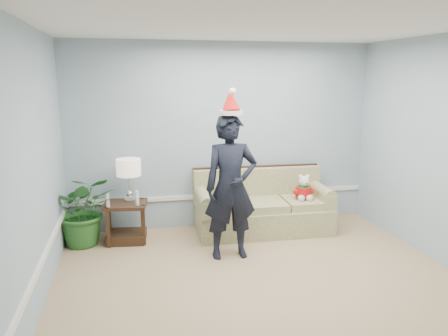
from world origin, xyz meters
TOP-DOWN VIEW (x-y plane):
  - room_shell at (0.00, 0.00)m, footprint 4.54×5.04m
  - wainscot_trim at (-1.18, 1.18)m, footprint 4.49×4.99m
  - sofa at (0.49, 2.09)m, footprint 1.95×0.89m
  - side_table at (-1.44, 2.07)m, footprint 0.62×0.54m
  - table_lamp at (-1.38, 2.14)m, footprint 0.33×0.33m
  - candle_pair at (-1.47, 1.92)m, footprint 0.43×0.05m
  - houseplant at (-1.98, 2.08)m, footprint 0.90×0.78m
  - man at (-0.17, 1.28)m, footprint 0.65×0.43m
  - santa_hat at (-0.17, 1.29)m, footprint 0.28×0.31m
  - teddy_bear at (1.07, 1.94)m, footprint 0.25×0.27m

SIDE VIEW (x-z plane):
  - side_table at x=-1.44m, z-range -0.06..0.48m
  - sofa at x=0.49m, z-range -0.13..0.77m
  - wainscot_trim at x=-1.18m, z-range 0.42..0.48m
  - houseplant at x=-1.98m, z-range 0.00..0.96m
  - teddy_bear at x=1.07m, z-range 0.42..0.79m
  - candle_pair at x=-1.47m, z-range 0.54..0.73m
  - man at x=-0.17m, z-range 0.00..1.78m
  - table_lamp at x=-1.38m, z-range 0.70..1.28m
  - room_shell at x=0.00m, z-range -0.02..2.72m
  - santa_hat at x=-0.17m, z-range 1.74..2.07m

